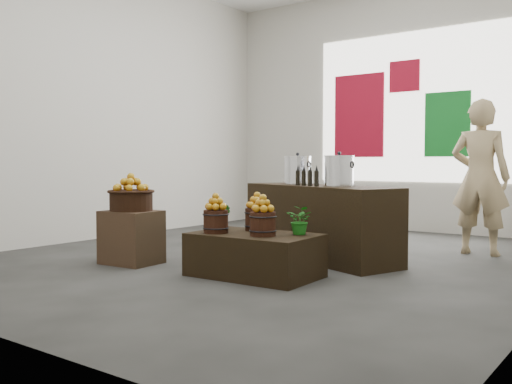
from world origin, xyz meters
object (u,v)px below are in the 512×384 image
Objects in this scene: crate at (132,237)px; display_table at (254,255)px; wicker_basket at (131,201)px; stock_pot_left at (298,171)px; counter at (320,222)px; shopper at (480,177)px; stock_pot_center at (339,172)px.

crate is 1.53m from display_table.
display_table is (1.51, 0.23, -0.48)m from wicker_basket.
wicker_basket is 2.01m from stock_pot_left.
stock_pot_left is at bearing 103.67° from display_table.
wicker_basket reaches higher than crate.
display_table is 1.67m from stock_pot_left.
counter reaches higher than wicker_basket.
crate is 4.15m from shopper.
crate is at bearing 0.00° from wicker_basket.
stock_pot_center reaches higher than display_table.
stock_pot_left is 2.19m from shopper.
crate is at bearing -142.88° from stock_pot_center.
crate is 0.28× the size of counter.
display_table is 3.79× the size of stock_pot_center.
shopper is (1.10, 1.51, -0.08)m from stock_pot_center.
stock_pot_center is 1.87m from shopper.
display_table is 3.09m from shopper.
wicker_basket is 0.22× the size of counter.
counter is 0.72m from stock_pot_left.
crate is 2.13m from counter.
shopper is (1.40, 1.40, 0.51)m from counter.
counter is (1.51, 1.49, -0.26)m from wicker_basket.
display_table is at bearing 60.51° from shopper.
display_table is 1.28m from counter.
stock_pot_left is (1.11, 1.64, 0.32)m from wicker_basket.
counter is (1.51, 1.49, 0.13)m from crate.
stock_pot_left is (-0.40, 0.15, 0.58)m from counter.
wicker_basket is 4.11m from shopper.
stock_pot_center is at bearing 73.06° from display_table.
stock_pot_left is at bearing 55.90° from wicker_basket.
stock_pot_center is at bearing 37.12° from wicker_basket.
shopper is (2.91, 2.89, 0.64)m from crate.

